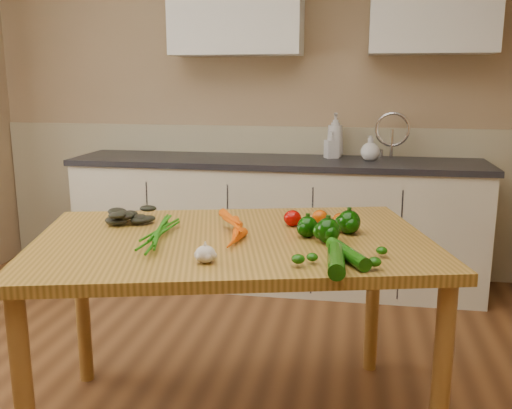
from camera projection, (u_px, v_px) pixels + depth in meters
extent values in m
cube|color=tan|center=(256.00, 98.00, 4.20)|extent=(4.00, 0.02, 2.60)
cube|color=tan|center=(255.00, 199.00, 4.33)|extent=(3.98, 0.03, 1.10)
cube|color=beige|center=(276.00, 225.00, 4.04)|extent=(2.80, 0.60, 0.86)
cube|color=#25252A|center=(276.00, 162.00, 3.94)|extent=(2.84, 0.64, 0.04)
cube|color=#99999E|center=(392.00, 171.00, 3.82)|extent=(0.55, 0.42, 0.10)
cylinder|color=silver|center=(392.00, 141.00, 3.95)|extent=(0.02, 0.02, 0.24)
cube|color=silver|center=(237.00, 3.00, 3.89)|extent=(0.90, 0.35, 0.70)
cube|color=#A77A30|center=(233.00, 242.00, 2.26)|extent=(1.74, 1.35, 0.04)
cylinder|color=olive|center=(24.00, 404.00, 1.88)|extent=(0.07, 0.07, 0.78)
cylinder|color=olive|center=(441.00, 387.00, 1.98)|extent=(0.07, 0.07, 0.78)
cylinder|color=olive|center=(82.00, 304.00, 2.72)|extent=(0.07, 0.07, 0.78)
cylinder|color=olive|center=(373.00, 295.00, 2.82)|extent=(0.07, 0.07, 0.78)
imported|color=silver|center=(335.00, 135.00, 4.01)|extent=(0.13, 0.13, 0.31)
imported|color=silver|center=(332.00, 145.00, 3.96)|extent=(0.11, 0.11, 0.19)
imported|color=silver|center=(370.00, 148.00, 3.86)|extent=(0.18, 0.18, 0.17)
ellipsoid|color=beige|center=(205.00, 254.00, 1.94)|extent=(0.07, 0.07, 0.06)
sphere|color=#083202|center=(308.00, 227.00, 2.25)|extent=(0.08, 0.08, 0.08)
sphere|color=#083202|center=(349.00, 222.00, 2.30)|extent=(0.09, 0.09, 0.09)
sphere|color=#083202|center=(328.00, 231.00, 2.17)|extent=(0.09, 0.09, 0.09)
ellipsoid|color=#960602|center=(292.00, 218.00, 2.42)|extent=(0.07, 0.07, 0.07)
ellipsoid|color=#BC4404|center=(320.00, 217.00, 2.44)|extent=(0.07, 0.07, 0.06)
ellipsoid|color=#BC4404|center=(340.00, 220.00, 2.40)|extent=(0.07, 0.07, 0.06)
cylinder|color=#0F4207|center=(348.00, 254.00, 1.96)|extent=(0.16, 0.26, 0.05)
cylinder|color=#0F4207|center=(336.00, 260.00, 1.88)|extent=(0.07, 0.25, 0.06)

